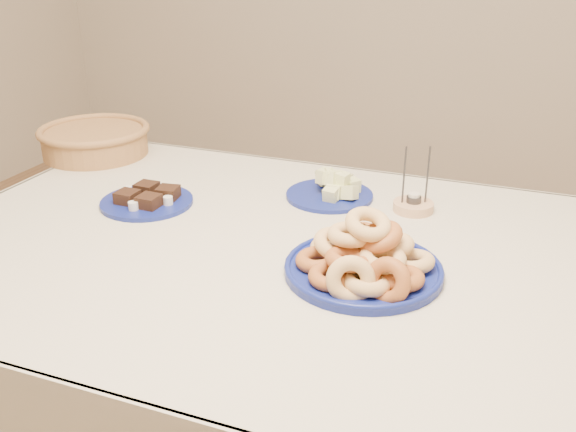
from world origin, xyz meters
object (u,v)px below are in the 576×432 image
at_px(wicker_basket, 95,139).
at_px(brownie_plate, 147,199).
at_px(dining_table, 296,291).
at_px(melon_plate, 333,189).
at_px(candle_holder, 413,205).
at_px(donut_platter, 364,260).

bearing_deg(wicker_basket, brownie_plate, -38.00).
xyz_separation_m(dining_table, melon_plate, (-0.02, 0.31, 0.13)).
relative_size(dining_table, melon_plate, 6.70).
height_order(melon_plate, candle_holder, candle_holder).
bearing_deg(candle_holder, brownie_plate, -162.38).
bearing_deg(donut_platter, melon_plate, 116.05).
xyz_separation_m(donut_platter, wicker_basket, (-0.97, 0.45, 0.01)).
bearing_deg(dining_table, candle_holder, 57.08).
distance_m(melon_plate, wicker_basket, 0.79).
bearing_deg(melon_plate, brownie_plate, -153.19).
xyz_separation_m(dining_table, wicker_basket, (-0.81, 0.39, 0.15)).
xyz_separation_m(wicker_basket, candle_holder, (1.00, -0.08, -0.03)).
height_order(wicker_basket, candle_holder, candle_holder).
distance_m(donut_platter, melon_plate, 0.42).
height_order(dining_table, wicker_basket, wicker_basket).
relative_size(donut_platter, wicker_basket, 0.91).
distance_m(dining_table, melon_plate, 0.34).
xyz_separation_m(donut_platter, candle_holder, (0.03, 0.36, -0.02)).
xyz_separation_m(melon_plate, wicker_basket, (-0.79, 0.07, 0.03)).
relative_size(brownie_plate, candle_holder, 1.50).
xyz_separation_m(dining_table, donut_platter, (0.17, -0.06, 0.14)).
bearing_deg(dining_table, melon_plate, 93.05).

